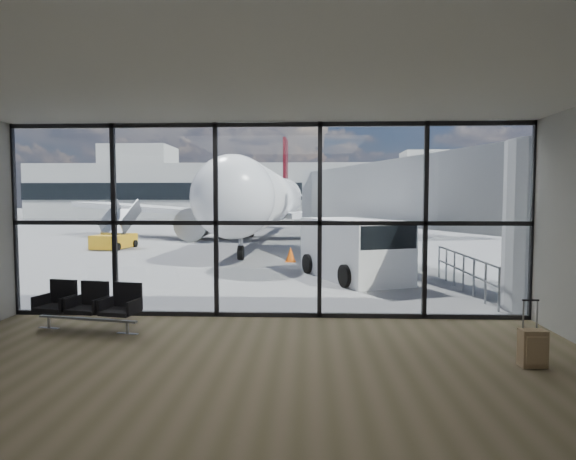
# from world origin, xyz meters

# --- Properties ---
(ground) EXTENTS (220.00, 220.00, 0.00)m
(ground) POSITION_xyz_m (0.00, 40.00, 0.00)
(ground) COLOR slate
(ground) RESTS_ON ground
(lounge_shell) EXTENTS (12.02, 8.01, 4.51)m
(lounge_shell) POSITION_xyz_m (0.00, -4.80, 2.65)
(lounge_shell) COLOR brown
(lounge_shell) RESTS_ON ground
(glass_curtain_wall) EXTENTS (12.10, 0.12, 4.50)m
(glass_curtain_wall) POSITION_xyz_m (0.00, 0.00, 2.25)
(glass_curtain_wall) COLOR white
(glass_curtain_wall) RESTS_ON ground
(jet_bridge) EXTENTS (8.00, 16.50, 4.33)m
(jet_bridge) POSITION_xyz_m (4.90, 7.07, 2.76)
(jet_bridge) COLOR #A0A3A5
(jet_bridge) RESTS_ON ground
(apron_railing) EXTENTS (0.06, 5.46, 1.11)m
(apron_railing) POSITION_xyz_m (5.60, 3.50, 0.72)
(apron_railing) COLOR gray
(apron_railing) RESTS_ON ground
(far_terminal) EXTENTS (80.00, 12.20, 11.00)m
(far_terminal) POSITION_xyz_m (-0.59, 61.97, 4.21)
(far_terminal) COLOR #A9A8A4
(far_terminal) RESTS_ON ground
(tree_0) EXTENTS (4.95, 4.95, 7.12)m
(tree_0) POSITION_xyz_m (-45.00, 72.00, 4.63)
(tree_0) COLOR #382619
(tree_0) RESTS_ON ground
(tree_1) EXTENTS (5.61, 5.61, 8.07)m
(tree_1) POSITION_xyz_m (-39.00, 72.00, 5.25)
(tree_1) COLOR #382619
(tree_1) RESTS_ON ground
(tree_2) EXTENTS (6.27, 6.27, 9.03)m
(tree_2) POSITION_xyz_m (-33.00, 72.00, 5.88)
(tree_2) COLOR #382619
(tree_2) RESTS_ON ground
(tree_3) EXTENTS (4.95, 4.95, 7.12)m
(tree_3) POSITION_xyz_m (-27.00, 72.00, 4.63)
(tree_3) COLOR #382619
(tree_3) RESTS_ON ground
(tree_4) EXTENTS (5.61, 5.61, 8.07)m
(tree_4) POSITION_xyz_m (-21.00, 72.00, 5.25)
(tree_4) COLOR #382619
(tree_4) RESTS_ON ground
(tree_5) EXTENTS (6.27, 6.27, 9.03)m
(tree_5) POSITION_xyz_m (-15.00, 72.00, 5.88)
(tree_5) COLOR #382619
(tree_5) RESTS_ON ground
(seating_row) EXTENTS (2.27, 1.03, 1.01)m
(seating_row) POSITION_xyz_m (-3.63, -1.26, 0.56)
(seating_row) COLOR gray
(seating_row) RESTS_ON ground
(suitcase) EXTENTS (0.41, 0.31, 1.10)m
(suitcase) POSITION_xyz_m (4.59, -3.23, 0.33)
(suitcase) COLOR #927651
(suitcase) RESTS_ON ground
(airliner) EXTENTS (30.89, 35.74, 9.21)m
(airliner) POSITION_xyz_m (-1.86, 24.48, 2.81)
(airliner) COLOR white
(airliner) RESTS_ON ground
(service_van) EXTENTS (3.70, 5.17, 2.06)m
(service_van) POSITION_xyz_m (2.54, 5.65, 1.06)
(service_van) COLOR white
(service_van) RESTS_ON ground
(belt_loader) EXTENTS (2.63, 4.46, 1.95)m
(belt_loader) POSITION_xyz_m (-4.35, 24.12, 0.65)
(belt_loader) COLOR black
(belt_loader) RESTS_ON ground
(mobile_stairs) EXTENTS (2.01, 3.33, 2.22)m
(mobile_stairs) POSITION_xyz_m (-10.06, 15.72, 0.53)
(mobile_stairs) COLOR gold
(mobile_stairs) RESTS_ON ground
(traffic_cone_a) EXTENTS (0.47, 0.47, 0.67)m
(traffic_cone_a) POSITION_xyz_m (0.14, 10.16, 0.32)
(traffic_cone_a) COLOR #F55C0C
(traffic_cone_a) RESTS_ON ground
(traffic_cone_b) EXTENTS (0.44, 0.44, 0.62)m
(traffic_cone_b) POSITION_xyz_m (4.00, 14.16, 0.30)
(traffic_cone_b) COLOR orange
(traffic_cone_b) RESTS_ON ground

